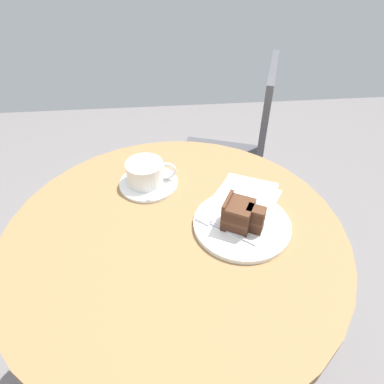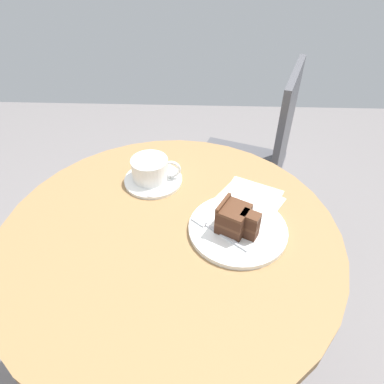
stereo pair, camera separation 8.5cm
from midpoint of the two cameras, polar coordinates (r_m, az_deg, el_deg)
name	(u,v)px [view 2 (the right image)]	position (r m, az deg, el deg)	size (l,w,h in m)	color
ground_plane	(178,368)	(1.46, -0.53, -27.39)	(4.40, 4.40, 0.01)	slate
cafe_table	(171,263)	(0.90, -0.78, -11.88)	(0.81, 0.81, 0.75)	olive
saucer	(153,180)	(0.95, -3.93, 1.93)	(0.16, 0.16, 0.01)	white
coffee_cup	(151,168)	(0.93, -4.30, 3.84)	(0.14, 0.10, 0.06)	white
teaspoon	(158,190)	(0.90, -2.96, 0.17)	(0.08, 0.07, 0.00)	silver
cake_plate	(238,229)	(0.82, 10.61, -6.20)	(0.23, 0.23, 0.01)	white
cake_slice	(236,219)	(0.79, 10.38, -4.64)	(0.10, 0.09, 0.07)	#422619
fork	(213,229)	(0.80, 6.58, -6.26)	(0.13, 0.11, 0.00)	silver
napkin	(248,201)	(0.90, 11.98, -1.63)	(0.21, 0.22, 0.00)	silver
cafe_chair	(258,155)	(1.49, 12.65, 6.03)	(0.48, 0.48, 0.90)	#4C4C51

